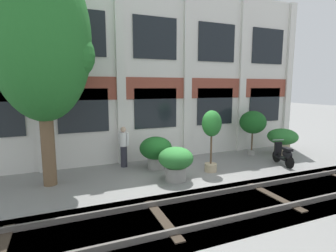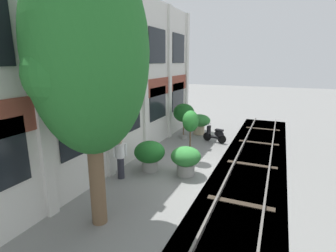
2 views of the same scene
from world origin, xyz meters
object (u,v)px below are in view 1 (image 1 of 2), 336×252
broadleaf_tree (41,41)px  potted_plant_low_pan (253,123)px  potted_plant_tall_urn (212,129)px  potted_plant_stone_basin (282,138)px  potted_plant_ribbed_drum (176,161)px  resident_by_doorway (124,145)px  scooter_near_curb (284,155)px  potted_plant_glazed_jar (156,150)px

broadleaf_tree → potted_plant_low_pan: 9.18m
potted_plant_low_pan → potted_plant_tall_urn: size_ratio=0.89×
potted_plant_stone_basin → potted_plant_tall_urn: 4.58m
broadleaf_tree → potted_plant_ribbed_drum: (3.95, -1.16, -3.85)m
broadleaf_tree → potted_plant_tall_urn: size_ratio=3.12×
potted_plant_low_pan → resident_by_doorway: potted_plant_low_pan is taller
potted_plant_low_pan → scooter_near_curb: 2.17m
scooter_near_curb → resident_by_doorway: bearing=82.3°
potted_plant_stone_basin → scooter_near_curb: size_ratio=1.00×
resident_by_doorway → broadleaf_tree: bearing=-14.5°
potted_plant_stone_basin → potted_plant_ribbed_drum: (-6.01, -1.25, -0.09)m
broadleaf_tree → resident_by_doorway: size_ratio=4.47×
potted_plant_ribbed_drum → scooter_near_curb: size_ratio=0.87×
potted_plant_low_pan → potted_plant_stone_basin: bearing=-22.8°
potted_plant_stone_basin → broadleaf_tree: bearing=-179.5°
scooter_near_curb → potted_plant_low_pan: bearing=14.2°
broadleaf_tree → potted_plant_glazed_jar: broadleaf_tree is taller
potted_plant_low_pan → potted_plant_tall_urn: 3.43m
potted_plant_tall_urn → resident_by_doorway: potted_plant_tall_urn is taller
potted_plant_stone_basin → resident_by_doorway: 7.35m
scooter_near_curb → potted_plant_ribbed_drum: bearing=101.9°
potted_plant_stone_basin → potted_plant_ribbed_drum: potted_plant_stone_basin is taller
potted_plant_ribbed_drum → scooter_near_curb: bearing=-1.1°
broadleaf_tree → potted_plant_glazed_jar: 5.36m
potted_plant_stone_basin → potted_plant_tall_urn: (-4.41, -0.89, 0.86)m
potted_plant_tall_urn → scooter_near_curb: potted_plant_tall_urn is taller
potted_plant_low_pan → resident_by_doorway: (-5.99, 0.39, -0.64)m
potted_plant_tall_urn → resident_by_doorway: (-2.88, 1.83, -0.77)m
potted_plant_stone_basin → scooter_near_curb: 1.87m
broadleaf_tree → scooter_near_curb: broadleaf_tree is taller
potted_plant_ribbed_drum → scooter_near_curb: (4.74, -0.09, -0.24)m
potted_plant_low_pan → potted_plant_glazed_jar: 4.95m
potted_plant_stone_basin → potted_plant_glazed_jar: bearing=177.6°
potted_plant_stone_basin → resident_by_doorway: bearing=172.7°
broadleaf_tree → potted_plant_low_pan: broadleaf_tree is taller
broadleaf_tree → resident_by_doorway: 4.64m
potted_plant_low_pan → potted_plant_ribbed_drum: (-4.70, -1.80, -0.83)m
potted_plant_ribbed_drum → potted_plant_tall_urn: bearing=12.7°
broadleaf_tree → potted_plant_stone_basin: bearing=0.5°
potted_plant_ribbed_drum → resident_by_doorway: size_ratio=0.73×
broadleaf_tree → potted_plant_stone_basin: 10.64m
potted_plant_glazed_jar → scooter_near_curb: bearing=-18.0°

